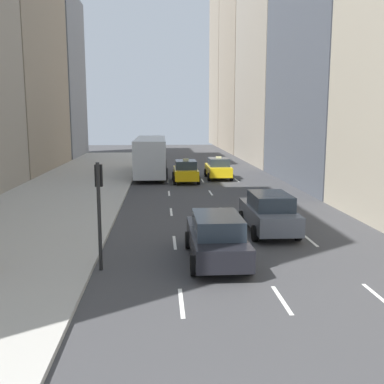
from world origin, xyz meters
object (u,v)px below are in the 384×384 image
city_bus (151,155)px  traffic_light_pole (99,198)px  sedan_silver_behind (269,212)px  taxi_lead (218,168)px  sedan_black_near (216,237)px  taxi_second (186,171)px

city_bus → traffic_light_pole: traffic_light_pole is taller
sedan_silver_behind → city_bus: 21.00m
taxi_lead → sedan_silver_behind: bearing=-90.0°
taxi_lead → sedan_silver_behind: (0.00, -17.62, 0.02)m
taxi_lead → traffic_light_pole: (-6.75, -22.07, 1.53)m
sedan_black_near → traffic_light_pole: traffic_light_pole is taller
taxi_second → traffic_light_pole: bearing=-101.1°
taxi_lead → traffic_light_pole: bearing=-107.0°
city_bus → taxi_second: bearing=-57.7°
taxi_lead → taxi_second: bearing=-146.6°
taxi_lead → sedan_black_near: (-2.80, -21.47, -0.01)m
city_bus → sedan_silver_behind: bearing=-74.5°
sedan_silver_behind → traffic_light_pole: 8.23m
taxi_lead → sedan_silver_behind: taxi_lead is taller
sedan_black_near → traffic_light_pole: 4.28m
sedan_silver_behind → taxi_lead: bearing=90.0°
sedan_black_near → city_bus: 24.25m
sedan_black_near → city_bus: city_bus is taller
city_bus → traffic_light_pole: size_ratio=3.23×
taxi_lead → city_bus: size_ratio=0.38×
taxi_lead → traffic_light_pole: size_ratio=1.22×
sedan_silver_behind → city_bus: city_bus is taller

